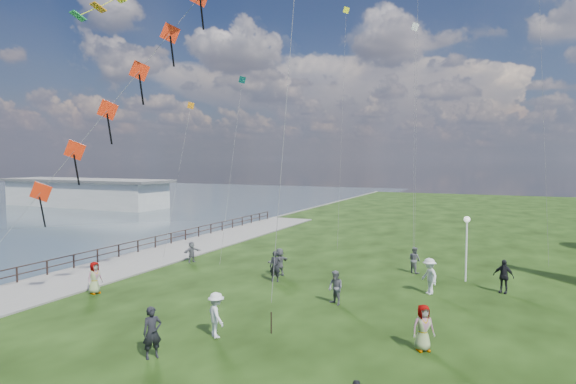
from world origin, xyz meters
The scene contains 16 objects.
waterfront centered at (-15.24, 8.99, -0.06)m, with size 200.00×200.00×1.51m.
pier_pavilion centered at (-52.00, 42.00, 1.84)m, with size 30.00×8.00×4.40m.
lamppost centered at (7.18, 15.27, 2.78)m, with size 0.36×0.36×3.85m.
person_0 centered at (-2.33, -0.97, 0.94)m, with size 0.69×0.45×1.88m, color black.
person_1 centered at (1.65, 7.84, 0.84)m, with size 0.82×0.51×1.68m, color #595960.
person_2 centered at (-1.34, 1.72, 0.91)m, with size 1.18×0.61×1.83m, color silver.
person_4 centered at (6.48, 3.75, 0.88)m, with size 0.86×0.53×1.75m, color #595960.
person_5 centered at (-10.62, 13.00, 0.73)m, with size 1.35×0.58×1.46m, color #595960.
person_6 centered at (-3.03, 10.65, 0.90)m, with size 0.66×0.43×1.80m, color black.
person_7 centered at (4.06, 16.21, 0.83)m, with size 0.81×0.50×1.66m, color #595960.
person_8 centered at (5.59, 11.71, 0.96)m, with size 1.24×0.64×1.93m, color silver.
person_9 centered at (9.20, 13.51, 0.91)m, with size 1.07×0.55×1.83m, color black.
person_10 centered at (-10.71, 4.39, 0.86)m, with size 0.84×0.52×1.72m, color #595960.
person_11 centered at (-3.37, 11.97, 0.87)m, with size 1.60×0.69×1.73m, color #595960.
red_kite_train centered at (-7.78, 4.63, 11.23)m, with size 9.54×9.35×18.06m.
small_kites centered at (-0.92, 21.68, 15.33)m, with size 26.53×13.94×31.89m.
Camera 1 is at (9.11, -14.39, 7.19)m, focal length 30.00 mm.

